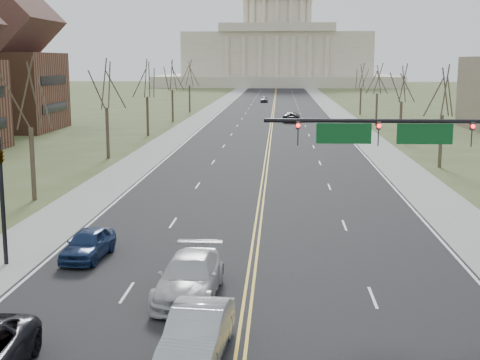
# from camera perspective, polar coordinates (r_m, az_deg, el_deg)

# --- Properties ---
(road) EXTENTS (20.00, 380.00, 0.01)m
(road) POSITION_cam_1_polar(r_m,az_deg,el_deg) (126.18, 2.84, 5.84)
(road) COLOR black
(road) RESTS_ON ground
(cross_road) EXTENTS (120.00, 14.00, 0.01)m
(cross_road) POSITION_cam_1_polar(r_m,az_deg,el_deg) (23.78, 0.27, -13.07)
(cross_road) COLOR black
(cross_road) RESTS_ON ground
(sidewalk_left) EXTENTS (4.00, 380.00, 0.03)m
(sidewalk_left) POSITION_cam_1_polar(r_m,az_deg,el_deg) (126.86, -2.61, 5.87)
(sidewalk_left) COLOR gray
(sidewalk_left) RESTS_ON ground
(sidewalk_right) EXTENTS (4.00, 380.00, 0.03)m
(sidewalk_right) POSITION_cam_1_polar(r_m,az_deg,el_deg) (126.64, 8.31, 5.77)
(sidewalk_right) COLOR gray
(sidewalk_right) RESTS_ON ground
(center_line) EXTENTS (0.42, 380.00, 0.01)m
(center_line) POSITION_cam_1_polar(r_m,az_deg,el_deg) (126.18, 2.84, 5.84)
(center_line) COLOR gold
(center_line) RESTS_ON road
(edge_line_left) EXTENTS (0.15, 380.00, 0.01)m
(edge_line_left) POSITION_cam_1_polar(r_m,az_deg,el_deg) (126.65, -1.62, 5.87)
(edge_line_left) COLOR silver
(edge_line_left) RESTS_ON road
(edge_line_right) EXTENTS (0.15, 380.00, 0.01)m
(edge_line_right) POSITION_cam_1_polar(r_m,az_deg,el_deg) (126.47, 7.31, 5.78)
(edge_line_right) COLOR silver
(edge_line_right) RESTS_ON road
(capitol) EXTENTS (90.00, 60.00, 50.00)m
(capitol) POSITION_cam_1_polar(r_m,az_deg,el_deg) (265.79, 3.18, 11.13)
(capitol) COLOR beige
(capitol) RESTS_ON ground
(signal_mast) EXTENTS (12.12, 0.44, 7.20)m
(signal_mast) POSITION_cam_1_polar(r_m,az_deg,el_deg) (30.20, 15.35, 2.90)
(signal_mast) COLOR black
(signal_mast) RESTS_ON ground
(signal_left) EXTENTS (0.32, 0.36, 6.00)m
(signal_left) POSITION_cam_1_polar(r_m,az_deg,el_deg) (32.45, -19.69, -0.52)
(signal_left) COLOR black
(signal_left) RESTS_ON ground
(tree_l_0) EXTENTS (3.96, 3.96, 9.00)m
(tree_l_0) POSITION_cam_1_polar(r_m,az_deg,el_deg) (46.96, -17.56, 6.68)
(tree_l_0) COLOR #3C2F23
(tree_l_0) RESTS_ON ground
(tree_r_1) EXTENTS (3.74, 3.74, 8.50)m
(tree_r_1) POSITION_cam_1_polar(r_m,az_deg,el_deg) (61.58, 16.95, 7.05)
(tree_r_1) COLOR #3C2F23
(tree_r_1) RESTS_ON ground
(tree_l_1) EXTENTS (3.96, 3.96, 9.00)m
(tree_l_1) POSITION_cam_1_polar(r_m,az_deg,el_deg) (66.01, -11.37, 7.80)
(tree_l_1) COLOR #3C2F23
(tree_l_1) RESTS_ON ground
(tree_r_2) EXTENTS (3.74, 3.74, 8.50)m
(tree_r_2) POSITION_cam_1_polar(r_m,az_deg,el_deg) (81.15, 13.67, 7.84)
(tree_r_2) COLOR #3C2F23
(tree_r_2) RESTS_ON ground
(tree_l_2) EXTENTS (3.96, 3.96, 9.00)m
(tree_l_2) POSITION_cam_1_polar(r_m,az_deg,el_deg) (85.50, -7.96, 8.38)
(tree_l_2) COLOR #3C2F23
(tree_l_2) RESTS_ON ground
(tree_r_3) EXTENTS (3.74, 3.74, 8.50)m
(tree_r_3) POSITION_cam_1_polar(r_m,az_deg,el_deg) (100.89, 11.66, 8.30)
(tree_r_3) COLOR #3C2F23
(tree_r_3) RESTS_ON ground
(tree_l_3) EXTENTS (3.96, 3.96, 9.00)m
(tree_l_3) POSITION_cam_1_polar(r_m,az_deg,el_deg) (105.19, -5.82, 8.73)
(tree_l_3) COLOR #3C2F23
(tree_l_3) RESTS_ON ground
(tree_r_4) EXTENTS (3.74, 3.74, 8.50)m
(tree_r_4) POSITION_cam_1_polar(r_m,az_deg,el_deg) (120.71, 10.30, 8.61)
(tree_r_4) COLOR #3C2F23
(tree_r_4) RESTS_ON ground
(tree_l_4) EXTENTS (3.96, 3.96, 9.00)m
(tree_l_4) POSITION_cam_1_polar(r_m,az_deg,el_deg) (124.97, -4.35, 8.96)
(tree_l_4) COLOR #3C2F23
(tree_l_4) RESTS_ON ground
(car_sb_inner_lead) EXTENTS (2.10, 5.07, 1.63)m
(car_sb_inner_lead) POSITION_cam_1_polar(r_m,az_deg,el_deg) (21.88, -3.67, -12.88)
(car_sb_inner_lead) COLOR #9A9CA1
(car_sb_inner_lead) RESTS_ON road
(car_sb_inner_second) EXTENTS (2.58, 5.86, 1.67)m
(car_sb_inner_second) POSITION_cam_1_polar(r_m,az_deg,el_deg) (27.10, -4.33, -8.24)
(car_sb_inner_second) COLOR #B8B8B8
(car_sb_inner_second) RESTS_ON road
(car_sb_outer_second) EXTENTS (2.04, 4.35, 1.44)m
(car_sb_outer_second) POSITION_cam_1_polar(r_m,az_deg,el_deg) (32.95, -12.82, -5.34)
(car_sb_outer_second) COLOR navy
(car_sb_outer_second) RESTS_ON road
(car_far_nb) EXTENTS (2.81, 5.72, 1.56)m
(car_far_nb) POSITION_cam_1_polar(r_m,az_deg,el_deg) (105.12, 4.40, 5.40)
(car_far_nb) COLOR black
(car_far_nb) RESTS_ON road
(car_far_sb) EXTENTS (1.69, 4.11, 1.39)m
(car_far_sb) POSITION_cam_1_polar(r_m,az_deg,el_deg) (155.19, 2.08, 6.90)
(car_far_sb) COLOR #575960
(car_far_sb) RESTS_ON road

